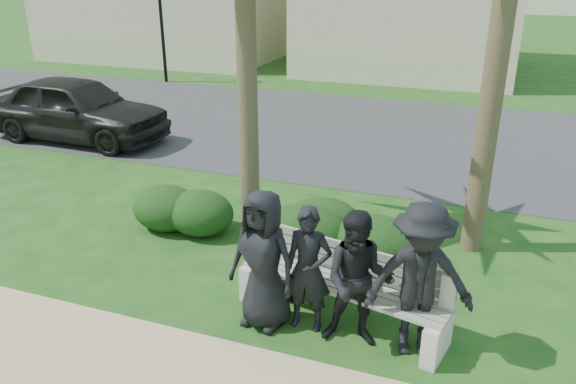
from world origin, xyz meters
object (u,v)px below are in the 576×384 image
man_a (263,260)px  car_a (77,109)px  man_c (358,280)px  man_d (420,281)px  park_bench (341,290)px  man_b (308,269)px

man_a → car_a: bearing=152.4°
man_a → car_a: (-7.23, 5.52, -0.09)m
man_c → man_d: (0.67, 0.07, 0.09)m
man_c → car_a: (-8.38, 5.50, -0.04)m
man_a → man_c: size_ratio=1.06×
park_bench → man_d: bearing=-5.0°
park_bench → man_d: (0.95, -0.30, 0.51)m
park_bench → man_a: 1.05m
man_b → man_d: man_d is taller
man_b → man_c: man_c is taller
man_c → man_d: man_d is taller
man_c → man_d: size_ratio=0.90×
man_a → man_b: 0.54m
man_c → park_bench: bearing=119.8°
man_a → man_c: 1.15m
man_d → park_bench: bearing=145.1°
man_b → car_a: size_ratio=0.34×
man_a → park_bench: bearing=33.7°
man_c → car_a: 10.03m
man_a → man_d: (1.82, 0.09, 0.05)m
park_bench → man_c: man_c is taller
man_a → man_d: size_ratio=0.95×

